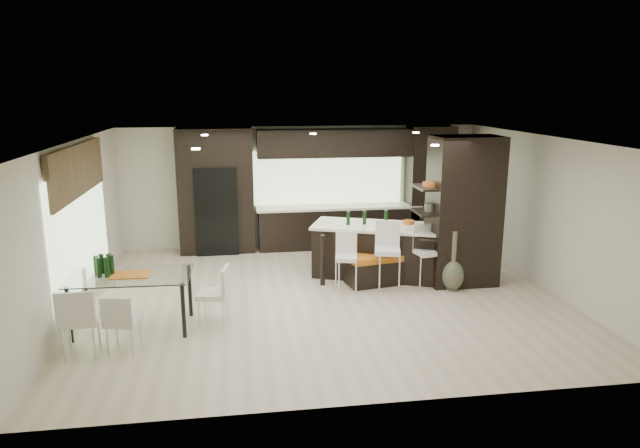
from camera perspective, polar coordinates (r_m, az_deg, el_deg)
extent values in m
plane|color=beige|center=(9.94, 0.51, -7.26)|extent=(8.00, 8.00, 0.00)
cube|color=beige|center=(12.96, -1.87, 3.79)|extent=(8.00, 0.02, 2.70)
cube|color=beige|center=(9.78, -23.30, -0.44)|extent=(0.02, 7.00, 2.70)
cube|color=beige|center=(10.90, 21.79, 1.01)|extent=(0.02, 7.00, 2.70)
cube|color=white|center=(9.34, 0.54, 8.44)|extent=(8.00, 7.00, 0.02)
cube|color=#B2D199|center=(9.96, -22.80, -0.17)|extent=(0.04, 3.20, 1.90)
cube|color=#B2D199|center=(12.97, 0.79, 4.70)|extent=(3.40, 0.04, 1.20)
cube|color=brown|center=(9.80, -23.10, 4.96)|extent=(0.08, 3.00, 0.80)
cube|color=white|center=(9.59, 0.31, 8.45)|extent=(4.00, 3.00, 0.02)
cube|color=black|center=(12.70, 0.55, 3.60)|extent=(6.80, 0.68, 2.70)
cube|color=black|center=(12.58, -10.28, 1.44)|extent=(0.90, 0.68, 1.90)
cube|color=black|center=(10.63, 14.17, 1.27)|extent=(1.20, 0.80, 2.70)
cube|color=black|center=(10.95, 5.61, -2.63)|extent=(2.60, 1.82, 1.00)
cube|color=silver|center=(10.07, 2.62, -4.45)|extent=(0.44, 0.44, 0.85)
cube|color=silver|center=(10.18, 6.73, -3.91)|extent=(0.53, 0.53, 0.99)
cube|color=silver|center=(10.41, 10.61, -3.86)|extent=(0.48, 0.48, 0.92)
cube|color=black|center=(10.63, 6.57, -4.37)|extent=(1.53, 0.82, 0.56)
cube|color=white|center=(8.98, -18.21, -7.42)|extent=(1.77, 1.04, 0.83)
cube|color=silver|center=(8.28, -19.08, -9.50)|extent=(0.49, 0.49, 0.77)
cube|color=silver|center=(8.35, -22.85, -9.18)|extent=(0.51, 0.51, 0.90)
cube|color=silver|center=(8.85, -10.65, -7.28)|extent=(0.53, 0.53, 0.83)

